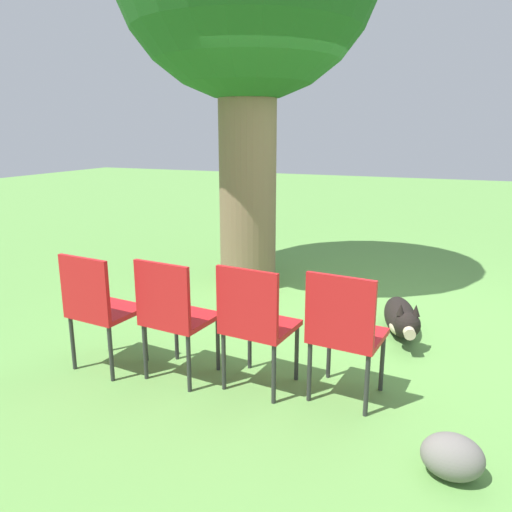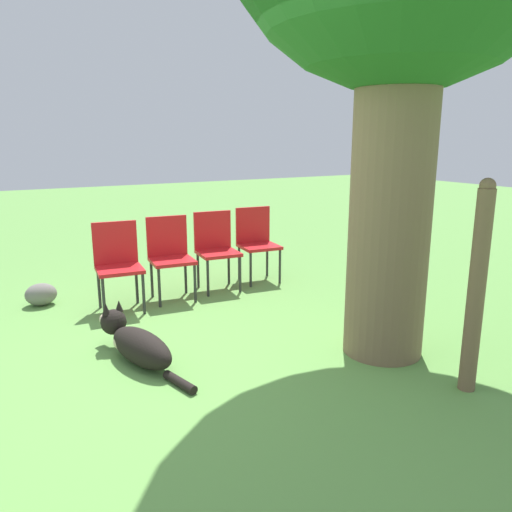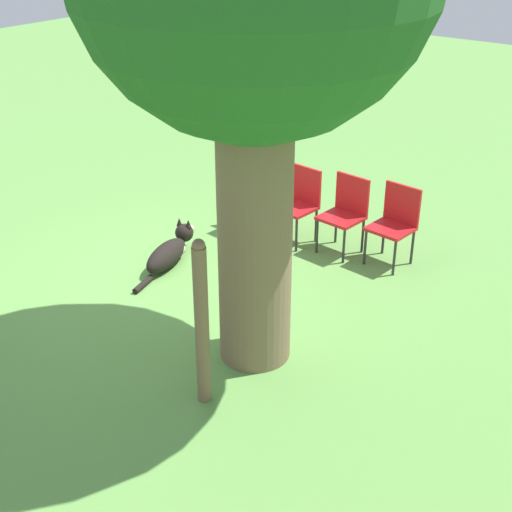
{
  "view_description": "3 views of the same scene",
  "coord_description": "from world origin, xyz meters",
  "px_view_note": "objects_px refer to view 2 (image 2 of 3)",
  "views": [
    {
      "loc": [
        -4.5,
        -0.95,
        1.73
      ],
      "look_at": [
        -0.68,
        0.65,
        0.68
      ],
      "focal_mm": 35.0,
      "sensor_mm": 36.0,
      "label": 1
    },
    {
      "loc": [
        3.34,
        -1.53,
        1.71
      ],
      "look_at": [
        -0.58,
        0.71,
        0.63
      ],
      "focal_mm": 35.0,
      "sensor_mm": 36.0,
      "label": 2
    },
    {
      "loc": [
        4.79,
        4.46,
        3.74
      ],
      "look_at": [
        0.69,
        1.37,
        1.08
      ],
      "focal_mm": 50.0,
      "sensor_mm": 36.0,
      "label": 3
    }
  ],
  "objects_px": {
    "dog": "(136,343)",
    "red_chair_1": "(170,252)",
    "red_chair_0": "(118,260)",
    "fence_post": "(477,288)",
    "red_chair_2": "(216,245)",
    "red_chair_3": "(256,239)"
  },
  "relations": [
    {
      "from": "red_chair_1",
      "to": "red_chair_2",
      "type": "distance_m",
      "value": 0.59
    },
    {
      "from": "red_chair_2",
      "to": "red_chair_0",
      "type": "bearing_deg",
      "value": -76.22
    },
    {
      "from": "dog",
      "to": "red_chair_3",
      "type": "distance_m",
      "value": 2.51
    },
    {
      "from": "dog",
      "to": "red_chair_2",
      "type": "height_order",
      "value": "red_chair_2"
    },
    {
      "from": "red_chair_1",
      "to": "red_chair_3",
      "type": "relative_size",
      "value": 1.0
    },
    {
      "from": "red_chair_0",
      "to": "red_chair_1",
      "type": "distance_m",
      "value": 0.59
    },
    {
      "from": "red_chair_2",
      "to": "red_chair_3",
      "type": "relative_size",
      "value": 1.0
    },
    {
      "from": "fence_post",
      "to": "red_chair_3",
      "type": "xyz_separation_m",
      "value": [
        -3.12,
        0.09,
        -0.23
      ]
    },
    {
      "from": "dog",
      "to": "red_chair_0",
      "type": "distance_m",
      "value": 1.36
    },
    {
      "from": "red_chair_1",
      "to": "fence_post",
      "type": "bearing_deg",
      "value": 25.77
    },
    {
      "from": "red_chair_0",
      "to": "red_chair_1",
      "type": "relative_size",
      "value": 1.0
    },
    {
      "from": "dog",
      "to": "red_chair_1",
      "type": "xyz_separation_m",
      "value": [
        -1.37,
        0.8,
        0.36
      ]
    },
    {
      "from": "dog",
      "to": "red_chair_1",
      "type": "bearing_deg",
      "value": -44.12
    },
    {
      "from": "red_chair_2",
      "to": "dog",
      "type": "bearing_deg",
      "value": -37.64
    },
    {
      "from": "red_chair_3",
      "to": "red_chair_0",
      "type": "bearing_deg",
      "value": -76.22
    },
    {
      "from": "dog",
      "to": "fence_post",
      "type": "bearing_deg",
      "value": -144.28
    },
    {
      "from": "red_chair_0",
      "to": "red_chair_1",
      "type": "height_order",
      "value": "same"
    },
    {
      "from": "fence_post",
      "to": "red_chair_2",
      "type": "xyz_separation_m",
      "value": [
        -3.04,
        -0.49,
        -0.23
      ]
    },
    {
      "from": "red_chair_0",
      "to": "red_chair_3",
      "type": "height_order",
      "value": "same"
    },
    {
      "from": "dog",
      "to": "fence_post",
      "type": "relative_size",
      "value": 0.85
    },
    {
      "from": "fence_post",
      "to": "red_chair_2",
      "type": "height_order",
      "value": "fence_post"
    },
    {
      "from": "red_chair_1",
      "to": "red_chair_2",
      "type": "relative_size",
      "value": 1.0
    }
  ]
}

